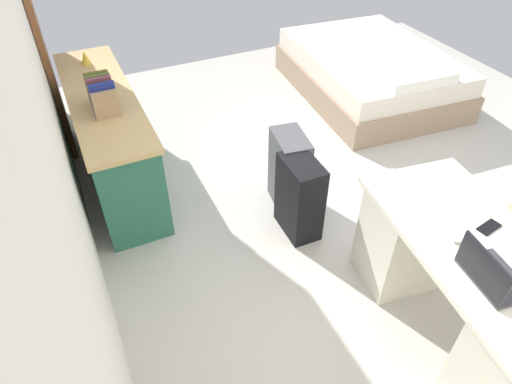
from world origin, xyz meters
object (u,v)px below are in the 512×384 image
at_px(suitcase_spare_grey, 289,171).
at_px(figurine_small, 85,58).
at_px(cell_phone_by_mouse, 489,227).
at_px(laptop, 490,274).
at_px(suitcase_black, 299,197).
at_px(bed, 370,73).
at_px(computer_mouse, 461,238).
at_px(credenza, 111,138).
at_px(desk, 464,293).

xyz_separation_m(suitcase_spare_grey, figurine_small, (1.49, 1.15, 0.52)).
bearing_deg(figurine_small, suitcase_spare_grey, -142.45).
bearing_deg(figurine_small, cell_phone_by_mouse, -150.55).
distance_m(suitcase_spare_grey, laptop, 1.67).
xyz_separation_m(suitcase_spare_grey, laptop, (-1.60, -0.17, 0.47)).
xyz_separation_m(suitcase_black, suitcase_spare_grey, (0.29, -0.07, 0.00)).
bearing_deg(bed, cell_phone_by_mouse, 155.01).
xyz_separation_m(suitcase_spare_grey, computer_mouse, (-1.35, -0.25, 0.43)).
bearing_deg(computer_mouse, suitcase_black, 24.75).
bearing_deg(credenza, suitcase_black, -138.20).
xyz_separation_m(desk, computer_mouse, (0.10, 0.06, 0.36)).
bearing_deg(figurine_small, credenza, -179.85).
relative_size(bed, computer_mouse, 20.12).
height_order(suitcase_black, cell_phone_by_mouse, cell_phone_by_mouse).
relative_size(bed, cell_phone_by_mouse, 14.80).
bearing_deg(figurine_small, bed, -95.37).
relative_size(desk, figurine_small, 13.79).
height_order(desk, bed, desk).
height_order(credenza, suitcase_black, credenza).
distance_m(bed, computer_mouse, 2.97).
relative_size(bed, figurine_small, 18.29).
distance_m(desk, figurine_small, 3.31).
height_order(suitcase_spare_grey, cell_phone_by_mouse, cell_phone_by_mouse).
height_order(laptop, cell_phone_by_mouse, laptop).
relative_size(suitcase_spare_grey, computer_mouse, 6.21).
relative_size(credenza, suitcase_black, 2.95).
distance_m(credenza, computer_mouse, 2.67).
height_order(desk, suitcase_spare_grey, desk).
height_order(suitcase_spare_grey, computer_mouse, computer_mouse).
relative_size(suitcase_black, laptop, 1.81).
distance_m(desk, laptop, 0.44).
height_order(suitcase_spare_grey, laptop, laptop).
distance_m(bed, suitcase_black, 2.30).
bearing_deg(suitcase_spare_grey, suitcase_black, 174.88).
bearing_deg(laptop, suitcase_spare_grey, 6.12).
bearing_deg(bed, figurine_small, 84.63).
xyz_separation_m(bed, computer_mouse, (-2.57, 1.40, 0.50)).
bearing_deg(desk, cell_phone_by_mouse, -52.96).
xyz_separation_m(credenza, figurine_small, (0.58, 0.00, 0.44)).
distance_m(credenza, bed, 2.82).
bearing_deg(bed, desk, 153.40).
relative_size(computer_mouse, cell_phone_by_mouse, 0.74).
height_order(desk, cell_phone_by_mouse, cell_phone_by_mouse).
bearing_deg(laptop, cell_phone_by_mouse, -47.76).
bearing_deg(desk, credenza, 31.67).
bearing_deg(desk, suitcase_spare_grey, 12.05).
xyz_separation_m(bed, suitcase_black, (-1.52, 1.72, 0.06)).
height_order(suitcase_black, figurine_small, figurine_small).
bearing_deg(cell_phone_by_mouse, credenza, 25.49).
height_order(desk, computer_mouse, computer_mouse).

